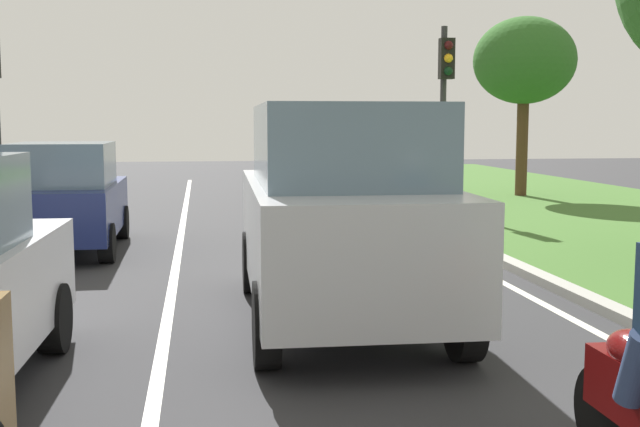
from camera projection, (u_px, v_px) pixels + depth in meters
The scene contains 8 objects.
ground_plane at pixel (221, 249), 13.07m from camera, with size 60.00×60.00×0.00m, color #2D2D30.
lane_line_center at pixel (178, 250), 12.96m from camera, with size 0.12×32.00×0.01m, color silver.
lane_line_right_edge at pixel (430, 244), 13.61m from camera, with size 0.12×32.00×0.01m, color silver.
curb_right at pixel (458, 240), 13.67m from camera, with size 0.24×48.00×0.12m, color #9E9B93.
car_suv_ahead at pixel (341, 212), 8.20m from camera, with size 2.07×4.55×2.28m.
car_hatchback_far at pixel (66, 198), 12.77m from camera, with size 1.75×3.71×1.78m.
traffic_light_near_right at pixel (445, 88), 17.68m from camera, with size 0.32×0.50×4.25m.
tree_roadside_far at pixel (524, 62), 21.65m from camera, with size 2.80×2.80×4.99m.
Camera 1 is at (-0.32, 0.99, 2.10)m, focal length 44.14 mm.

